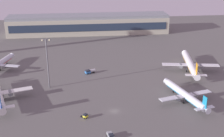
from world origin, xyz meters
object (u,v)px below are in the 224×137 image
object	(u,v)px
airplane_near_gate	(185,95)
airplane_mid_apron	(190,64)
apron_light_east	(47,61)
fuel_truck	(90,71)
maintenance_van	(110,135)
pushback_tug	(85,116)

from	to	relation	value
airplane_near_gate	airplane_mid_apron	xyz separation A→B (m)	(16.48, 39.26, 0.75)
apron_light_east	airplane_mid_apron	bearing A→B (deg)	10.29
airplane_near_gate	fuel_truck	size ratio (longest dim) A/B	5.41
maintenance_van	pushback_tug	distance (m)	19.20
apron_light_east	pushback_tug	bearing A→B (deg)	-62.39
fuel_truck	apron_light_east	bearing A→B (deg)	104.81
apron_light_east	maintenance_van	bearing A→B (deg)	-61.83
airplane_mid_apron	apron_light_east	bearing A→B (deg)	-159.76
pushback_tug	fuel_truck	xyz separation A→B (m)	(4.44, 52.66, 0.30)
airplane_mid_apron	airplane_near_gate	bearing A→B (deg)	-102.82
fuel_truck	apron_light_east	world-z (taller)	apron_light_east
airplane_mid_apron	fuel_truck	xyz separation A→B (m)	(-60.98, 2.82, -2.90)
airplane_mid_apron	maintenance_van	distance (m)	87.07
airplane_near_gate	fuel_truck	bearing A→B (deg)	121.72
airplane_near_gate	maintenance_van	bearing A→B (deg)	-160.24
airplane_near_gate	apron_light_east	distance (m)	72.24
airplane_mid_apron	maintenance_van	world-z (taller)	airplane_mid_apron
fuel_truck	airplane_mid_apron	bearing A→B (deg)	-116.39
maintenance_van	apron_light_east	world-z (taller)	apron_light_east
airplane_near_gate	pushback_tug	world-z (taller)	airplane_near_gate
maintenance_van	pushback_tug	xyz separation A→B (m)	(-9.40, 16.74, -0.11)
maintenance_van	pushback_tug	bearing A→B (deg)	-72.79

